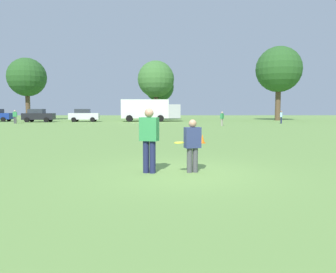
# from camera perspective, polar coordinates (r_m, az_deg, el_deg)

# --- Properties ---
(ground_plane) EXTENTS (173.73, 173.73, 0.00)m
(ground_plane) POSITION_cam_1_polar(r_m,az_deg,el_deg) (9.43, 2.17, -6.30)
(ground_plane) COLOR #6B9347
(player_thrower) EXTENTS (0.57, 0.42, 1.82)m
(player_thrower) POSITION_cam_1_polar(r_m,az_deg,el_deg) (9.29, -3.27, -0.06)
(player_thrower) COLOR #1E234C
(player_thrower) RESTS_ON ground
(player_defender) EXTENTS (0.50, 0.37, 1.51)m
(player_defender) POSITION_cam_1_polar(r_m,az_deg,el_deg) (9.41, 4.25, -1.12)
(player_defender) COLOR #4C4C51
(player_defender) RESTS_ON ground
(frisbee) EXTENTS (0.27, 0.27, 0.04)m
(frisbee) POSITION_cam_1_polar(r_m,az_deg,el_deg) (9.06, 1.91, -1.05)
(frisbee) COLOR yellow
(traffic_cone) EXTENTS (0.32, 0.32, 0.48)m
(traffic_cone) POSITION_cam_1_polar(r_m,az_deg,el_deg) (17.59, 5.96, -0.41)
(traffic_cone) COLOR #D8590C
(traffic_cone) RESTS_ON ground
(parked_car_mid_left) EXTENTS (4.29, 2.40, 1.82)m
(parked_car_mid_left) POSITION_cam_1_polar(r_m,az_deg,el_deg) (49.52, -21.51, 3.41)
(parked_car_mid_left) COLOR black
(parked_car_mid_left) RESTS_ON ground
(parked_car_center) EXTENTS (4.29, 2.40, 1.82)m
(parked_car_center) POSITION_cam_1_polar(r_m,az_deg,el_deg) (48.87, -14.33, 3.58)
(parked_car_center) COLOR silver
(parked_car_center) RESTS_ON ground
(box_truck) EXTENTS (8.62, 3.31, 3.18)m
(box_truck) POSITION_cam_1_polar(r_m,az_deg,el_deg) (48.35, -3.26, 4.69)
(box_truck) COLOR white
(box_truck) RESTS_ON ground
(bystander_sideline_watcher) EXTENTS (0.51, 0.36, 1.68)m
(bystander_sideline_watcher) POSITION_cam_1_polar(r_m,az_deg,el_deg) (45.49, -24.94, 3.24)
(bystander_sideline_watcher) COLOR #4C4C51
(bystander_sideline_watcher) RESTS_ON ground
(bystander_far_jogger) EXTENTS (0.44, 0.48, 1.53)m
(bystander_far_jogger) POSITION_cam_1_polar(r_m,az_deg,el_deg) (35.80, 9.32, 3.20)
(bystander_far_jogger) COLOR gray
(bystander_far_jogger) RESTS_ON ground
(bystander_field_marshal) EXTENTS (0.42, 0.51, 1.61)m
(bystander_field_marshal) POSITION_cam_1_polar(r_m,az_deg,el_deg) (43.32, 18.99, 3.32)
(bystander_field_marshal) COLOR #1E234C
(bystander_field_marshal) RESTS_ON ground
(tree_west_maple) EXTENTS (6.19, 6.19, 10.06)m
(tree_west_maple) POSITION_cam_1_polar(r_m,az_deg,el_deg) (58.85, -23.20, 9.37)
(tree_west_maple) COLOR brown
(tree_west_maple) RESTS_ON ground
(tree_center_elm) EXTENTS (5.95, 5.95, 9.67)m
(tree_center_elm) POSITION_cam_1_polar(r_m,az_deg,el_deg) (54.63, -2.10, 9.85)
(tree_center_elm) COLOR brown
(tree_center_elm) RESTS_ON ground
(tree_east_birch) EXTENTS (4.90, 4.90, 7.97)m
(tree_east_birch) POSITION_cam_1_polar(r_m,az_deg,el_deg) (56.25, -1.52, 8.51)
(tree_east_birch) COLOR brown
(tree_east_birch) RESTS_ON ground
(tree_east_oak) EXTENTS (7.17, 7.17, 11.65)m
(tree_east_oak) POSITION_cam_1_polar(r_m,az_deg,el_deg) (55.84, 18.60, 10.90)
(tree_east_oak) COLOR brown
(tree_east_oak) RESTS_ON ground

